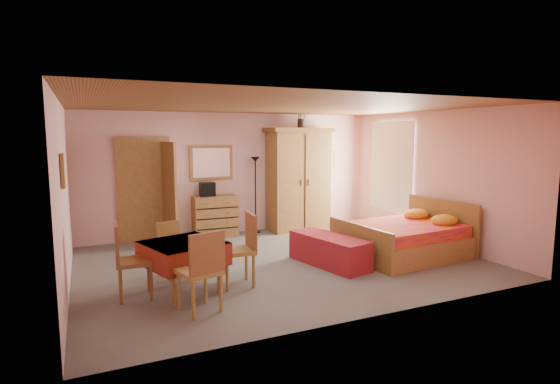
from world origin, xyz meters
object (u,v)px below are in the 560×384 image
chair_south (199,271)px  chair_west (134,261)px  chair_north (174,250)px  chest_of_drawers (215,216)px  wardrobe (298,179)px  bench (329,250)px  floor_lamp (255,195)px  stereo (207,189)px  chair_east (237,250)px  dining_table (184,267)px  sunflower_vase (301,115)px  bed (403,230)px  wall_mirror (211,163)px

chair_south → chair_west: chair_south is taller
chair_north → chest_of_drawers: bearing=-137.0°
wardrobe → bench: bearing=-106.8°
floor_lamp → chair_north: size_ratio=2.02×
chair_south → chair_north: size_ratio=1.23×
stereo → chair_east: 3.19m
chair_south → chest_of_drawers: bearing=56.6°
bench → floor_lamp: bearing=94.6°
dining_table → chair_south: size_ratio=0.94×
dining_table → chair_east: 0.77m
floor_lamp → chair_north: (-2.23, -2.32, -0.42)m
wardrobe → chair_north: wardrobe is taller
chest_of_drawers → chair_north: bearing=-118.0°
stereo → sunflower_vase: size_ratio=0.55×
sunflower_vase → chair_south: size_ratio=0.55×
chair_north → dining_table: bearing=72.5°
chair_north → sunflower_vase: bearing=-163.4°
chair_east → stereo: bearing=-3.4°
stereo → dining_table: bearing=-110.7°
chair_south → wardrobe: bearing=34.2°
wardrobe → dining_table: 4.40m
sunflower_vase → bed: size_ratio=0.27×
wall_mirror → wardrobe: bearing=-11.8°
chest_of_drawers → bench: bearing=-66.2°
chest_of_drawers → dining_table: 3.30m
bed → dining_table: size_ratio=2.15×
bench → chair_north: bearing=169.7°
floor_lamp → bench: 2.84m
bed → chair_west: chair_west is taller
floor_lamp → dining_table: floor_lamp is taller
dining_table → sunflower_vase: bearing=41.9°
chest_of_drawers → bench: (1.14, -2.77, -0.19)m
bench → stereo: bearing=114.6°
chest_of_drawers → chair_north: (-1.31, -2.32, -0.02)m
wardrobe → bed: (0.70, -2.71, -0.67)m
sunflower_vase → chair_east: sunflower_vase is taller
chest_of_drawers → bed: bearing=-46.0°
wall_mirror → chair_east: (-0.56, -3.29, -1.04)m
floor_lamp → chair_south: bearing=-120.2°
wardrobe → bench: size_ratio=1.57×
dining_table → chair_east: chair_east is taller
chest_of_drawers → chair_south: size_ratio=0.91×
dining_table → chair_north: size_ratio=1.15×
sunflower_vase → chair_east: size_ratio=0.54×
stereo → bed: (2.74, -2.88, -0.53)m
wardrobe → chair_south: bearing=-131.8°
chair_west → bench: bearing=97.2°
chest_of_drawers → bench: 3.00m
chair_south → chair_west: (-0.66, 0.78, -0.00)m
floor_lamp → dining_table: bearing=-126.3°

